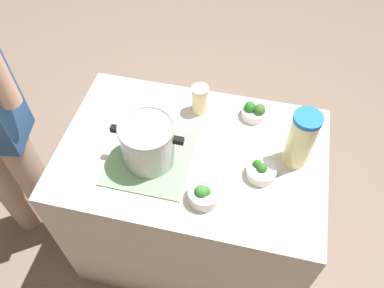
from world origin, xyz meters
TOP-DOWN VIEW (x-y plane):
  - ground_plane at (0.00, 0.00)m, footprint 8.00×8.00m
  - counter_slab at (0.00, 0.00)m, footprint 1.09×0.72m
  - dish_cloth at (0.16, 0.07)m, footprint 0.33×0.34m
  - cooking_pot at (0.16, 0.07)m, footprint 0.28×0.22m
  - lemonade_pitcher at (-0.41, -0.05)m, footprint 0.11×0.11m
  - mason_jar at (0.02, -0.23)m, footprint 0.08×0.08m
  - broccoli_bowl_front at (-0.22, -0.25)m, footprint 0.11×0.11m
  - broccoli_bowl_center at (-0.09, 0.20)m, footprint 0.12×0.12m
  - broccoli_bowl_back at (-0.28, 0.05)m, footprint 0.12×0.12m

SIDE VIEW (x-z plane):
  - ground_plane at x=0.00m, z-range 0.00..0.00m
  - counter_slab at x=0.00m, z-range 0.00..0.86m
  - dish_cloth at x=0.16m, z-range 0.86..0.86m
  - broccoli_bowl_back at x=-0.28m, z-range 0.85..0.92m
  - broccoli_bowl_front at x=-0.22m, z-range 0.85..0.93m
  - broccoli_bowl_center at x=-0.09m, z-range 0.85..0.93m
  - mason_jar at x=0.02m, z-range 0.86..0.99m
  - cooking_pot at x=0.16m, z-range 0.87..1.06m
  - lemonade_pitcher at x=-0.41m, z-range 0.86..1.11m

